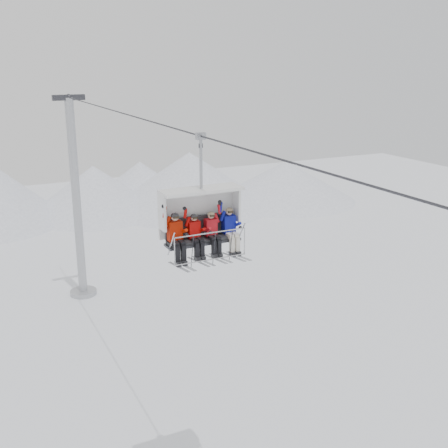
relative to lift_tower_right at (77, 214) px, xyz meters
name	(u,v)px	position (x,y,z in m)	size (l,w,h in m)	color
ridgeline	(19,196)	(-1.58, 20.05, -2.94)	(72.00, 21.00, 7.00)	white
lift_tower_right	(77,214)	(0.00, 0.00, 0.00)	(2.00, 1.80, 13.48)	#A1A3A8
haul_cable	(224,143)	(0.00, -22.00, 7.52)	(0.06, 0.06, 50.00)	#313137
chairlift_carrier	(200,214)	(0.00, -20.21, 4.96)	(2.68, 1.17, 3.98)	black
skier_far_left	(176,235)	(-0.96, -20.52, 4.46)	(0.44, 1.69, 1.73)	#AB1702
skier_center_left	(195,234)	(-0.31, -20.53, 4.41)	(0.39, 1.69, 1.55)	#BA0906
skier_center_right	(212,232)	(0.29, -20.53, 4.41)	(0.39, 1.69, 1.55)	red
skier_far_right	(230,228)	(0.95, -20.53, 4.43)	(0.41, 1.69, 1.64)	#0D148E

